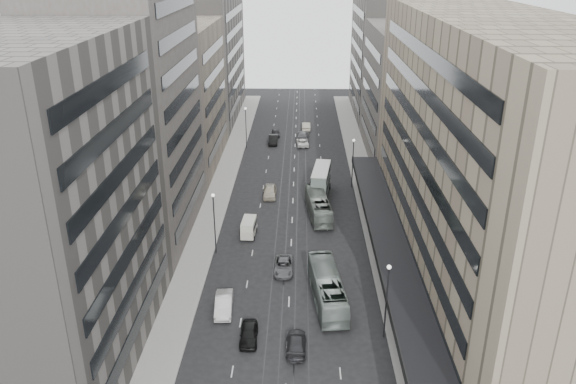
# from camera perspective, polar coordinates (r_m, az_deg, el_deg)

# --- Properties ---
(ground) EXTENTS (220.00, 220.00, 0.00)m
(ground) POSITION_cam_1_polar(r_m,az_deg,el_deg) (62.73, 0.08, -11.60)
(ground) COLOR black
(ground) RESTS_ON ground
(sidewalk_right) EXTENTS (4.00, 125.00, 0.15)m
(sidewalk_right) POSITION_cam_1_polar(r_m,az_deg,el_deg) (96.60, 7.72, 1.12)
(sidewalk_right) COLOR gray
(sidewalk_right) RESTS_ON ground
(sidewalk_left) EXTENTS (4.00, 125.00, 0.15)m
(sidewalk_left) POSITION_cam_1_polar(r_m,az_deg,el_deg) (96.89, -6.53, 1.25)
(sidewalk_left) COLOR gray
(sidewalk_left) RESTS_ON ground
(department_store) EXTENTS (19.20, 60.00, 30.00)m
(department_store) POSITION_cam_1_polar(r_m,az_deg,el_deg) (66.34, 19.15, 3.52)
(department_store) COLOR gray
(department_store) RESTS_ON ground
(building_right_mid) EXTENTS (15.00, 28.00, 24.00)m
(building_right_mid) POSITION_cam_1_polar(r_m,az_deg,el_deg) (108.28, 12.35, 9.79)
(building_right_mid) COLOR #47423E
(building_right_mid) RESTS_ON ground
(building_right_far) EXTENTS (15.00, 32.00, 28.00)m
(building_right_far) POSITION_cam_1_polar(r_m,az_deg,el_deg) (136.96, 10.18, 13.47)
(building_right_far) COLOR slate
(building_right_far) RESTS_ON ground
(building_left_a) EXTENTS (15.00, 28.00, 30.00)m
(building_left_a) POSITION_cam_1_polar(r_m,az_deg,el_deg) (53.33, -23.91, -1.81)
(building_left_a) COLOR slate
(building_left_a) RESTS_ON ground
(building_left_b) EXTENTS (15.00, 26.00, 34.00)m
(building_left_b) POSITION_cam_1_polar(r_m,az_deg,el_deg) (76.53, -16.05, 7.98)
(building_left_b) COLOR #47423E
(building_left_b) RESTS_ON ground
(building_left_c) EXTENTS (15.00, 28.00, 25.00)m
(building_left_c) POSITION_cam_1_polar(r_m,az_deg,el_deg) (102.92, -11.54, 9.48)
(building_left_c) COLOR gray
(building_left_c) RESTS_ON ground
(building_left_d) EXTENTS (15.00, 38.00, 28.00)m
(building_left_d) POSITION_cam_1_polar(r_m,az_deg,el_deg) (134.40, -8.59, 13.39)
(building_left_d) COLOR slate
(building_left_d) RESTS_ON ground
(lamp_right_near) EXTENTS (0.44, 0.44, 8.32)m
(lamp_right_near) POSITION_cam_1_polar(r_m,az_deg,el_deg) (56.32, 10.03, -10.06)
(lamp_right_near) COLOR #262628
(lamp_right_near) RESTS_ON ground
(lamp_right_far) EXTENTS (0.44, 0.44, 8.32)m
(lamp_right_far) POSITION_cam_1_polar(r_m,az_deg,el_deg) (92.25, 6.62, 3.52)
(lamp_right_far) COLOR #262628
(lamp_right_far) RESTS_ON ground
(lamp_left_near) EXTENTS (0.44, 0.44, 8.32)m
(lamp_left_near) POSITION_cam_1_polar(r_m,az_deg,el_deg) (71.38, -7.52, -2.46)
(lamp_left_near) COLOR #262628
(lamp_left_near) RESTS_ON ground
(lamp_left_far) EXTENTS (0.44, 0.44, 8.32)m
(lamp_left_far) POSITION_cam_1_polar(r_m,az_deg,el_deg) (111.47, -4.30, 7.01)
(lamp_left_far) COLOR #262628
(lamp_left_far) RESTS_ON ground
(bus_near) EXTENTS (4.23, 12.46, 3.40)m
(bus_near) POSITION_cam_1_polar(r_m,az_deg,el_deg) (62.96, 4.00, -9.66)
(bus_near) COLOR gray
(bus_near) RESTS_ON ground
(bus_far) EXTENTS (3.95, 11.76, 3.21)m
(bus_far) POSITION_cam_1_polar(r_m,az_deg,el_deg) (82.72, 3.09, -1.37)
(bus_far) COLOR gray
(bus_far) RESTS_ON ground
(double_decker) EXTENTS (3.52, 8.76, 4.66)m
(double_decker) POSITION_cam_1_polar(r_m,az_deg,el_deg) (89.33, 3.36, 1.14)
(double_decker) COLOR slate
(double_decker) RESTS_ON ground
(panel_van) EXTENTS (2.10, 3.97, 2.45)m
(panel_van) POSITION_cam_1_polar(r_m,az_deg,el_deg) (76.87, -4.01, -3.58)
(panel_van) COLOR beige
(panel_van) RESTS_ON ground
(sedan_0) EXTENTS (1.87, 4.41, 1.49)m
(sedan_0) POSITION_cam_1_polar(r_m,az_deg,el_deg) (57.76, -4.00, -14.18)
(sedan_0) COLOR black
(sedan_0) RESTS_ON ground
(sedan_1) EXTENTS (2.16, 5.25, 1.69)m
(sedan_1) POSITION_cam_1_polar(r_m,az_deg,el_deg) (62.06, -6.55, -11.25)
(sedan_1) COLOR silver
(sedan_1) RESTS_ON ground
(sedan_2) EXTENTS (2.38, 5.12, 1.42)m
(sedan_2) POSITION_cam_1_polar(r_m,az_deg,el_deg) (68.78, -0.45, -7.52)
(sedan_2) COLOR #59595C
(sedan_2) RESTS_ON ground
(sedan_3) EXTENTS (2.03, 4.88, 1.41)m
(sedan_3) POSITION_cam_1_polar(r_m,az_deg,el_deg) (56.53, 0.84, -15.12)
(sedan_3) COLOR #262629
(sedan_3) RESTS_ON ground
(sedan_4) EXTENTS (2.08, 5.05, 1.71)m
(sedan_4) POSITION_cam_1_polar(r_m,az_deg,el_deg) (89.45, -1.87, 0.05)
(sedan_4) COLOR #BEB59D
(sedan_4) RESTS_ON ground
(sedan_5) EXTENTS (1.87, 5.17, 1.70)m
(sedan_5) POSITION_cam_1_polar(r_m,az_deg,el_deg) (115.22, -1.51, 5.34)
(sedan_5) COLOR black
(sedan_5) RESTS_ON ground
(sedan_6) EXTENTS (2.62, 5.17, 1.40)m
(sedan_6) POSITION_cam_1_polar(r_m,az_deg,el_deg) (114.13, 1.49, 5.09)
(sedan_6) COLOR white
(sedan_6) RESTS_ON ground
(sedan_7) EXTENTS (2.83, 6.08, 1.72)m
(sedan_7) POSITION_cam_1_polar(r_m,az_deg,el_deg) (118.14, 1.52, 5.79)
(sedan_7) COLOR #59585B
(sedan_7) RESTS_ON ground
(sedan_8) EXTENTS (1.99, 4.24, 1.40)m
(sedan_8) POSITION_cam_1_polar(r_m,az_deg,el_deg) (120.27, -1.25, 6.02)
(sedan_8) COLOR black
(sedan_8) RESTS_ON ground
(sedan_9) EXTENTS (1.81, 5.09, 1.67)m
(sedan_9) POSITION_cam_1_polar(r_m,az_deg,el_deg) (124.76, 1.86, 6.70)
(sedan_9) COLOR #B7AE98
(sedan_9) RESTS_ON ground
(pedestrian) EXTENTS (0.86, 0.74, 1.98)m
(pedestrian) POSITION_cam_1_polar(r_m,az_deg,el_deg) (58.31, 13.58, -13.98)
(pedestrian) COLOR black
(pedestrian) RESTS_ON sidewalk_right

